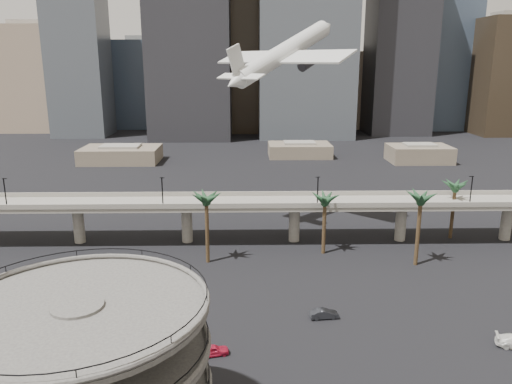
{
  "coord_description": "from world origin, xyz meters",
  "views": [
    {
      "loc": [
        1.2,
        -42.13,
        35.89
      ],
      "look_at": [
        2.59,
        28.0,
        17.54
      ],
      "focal_mm": 35.0,
      "sensor_mm": 36.0,
      "label": 1
    }
  ],
  "objects_px": {
    "car_a": "(213,350)",
    "car_b": "(324,314)",
    "parking_ramp": "(84,372)",
    "overpass": "(241,207)",
    "airborne_jet": "(284,53)"
  },
  "relations": [
    {
      "from": "car_a",
      "to": "car_b",
      "type": "relative_size",
      "value": 0.96
    },
    {
      "from": "parking_ramp",
      "to": "car_b",
      "type": "bearing_deg",
      "value": 46.55
    },
    {
      "from": "car_a",
      "to": "airborne_jet",
      "type": "bearing_deg",
      "value": -26.2
    },
    {
      "from": "overpass",
      "to": "car_b",
      "type": "height_order",
      "value": "overpass"
    },
    {
      "from": "parking_ramp",
      "to": "airborne_jet",
      "type": "xyz_separation_m",
      "value": [
        22.57,
        74.66,
        27.85
      ]
    },
    {
      "from": "car_a",
      "to": "car_b",
      "type": "xyz_separation_m",
      "value": [
        15.44,
        9.07,
        0.01
      ]
    },
    {
      "from": "overpass",
      "to": "airborne_jet",
      "type": "height_order",
      "value": "airborne_jet"
    },
    {
      "from": "car_b",
      "to": "airborne_jet",
      "type": "bearing_deg",
      "value": -3.02
    },
    {
      "from": "parking_ramp",
      "to": "car_a",
      "type": "relative_size",
      "value": 5.53
    },
    {
      "from": "parking_ramp",
      "to": "car_a",
      "type": "bearing_deg",
      "value": 60.76
    },
    {
      "from": "parking_ramp",
      "to": "car_a",
      "type": "distance_m",
      "value": 22.2
    },
    {
      "from": "car_a",
      "to": "overpass",
      "type": "bearing_deg",
      "value": -17.97
    },
    {
      "from": "overpass",
      "to": "car_a",
      "type": "bearing_deg",
      "value": -94.32
    },
    {
      "from": "airborne_jet",
      "to": "overpass",
      "type": "bearing_deg",
      "value": -169.04
    },
    {
      "from": "overpass",
      "to": "car_a",
      "type": "distance_m",
      "value": 42.0
    }
  ]
}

